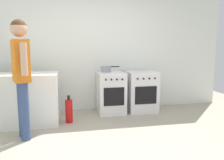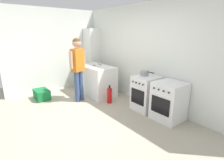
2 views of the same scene
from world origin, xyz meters
name	(u,v)px [view 1 (image 1 of 2)]	position (x,y,z in m)	size (l,w,h in m)	color
ground_plane	(109,146)	(0.00, 0.00, 0.00)	(8.00, 8.00, 0.00)	#ADA38E
back_wall	(92,50)	(0.00, 1.95, 1.30)	(6.00, 0.10, 2.60)	silver
counter_unit	(20,99)	(-1.35, 1.20, 0.45)	(1.30, 0.70, 0.90)	white
oven_left	(111,92)	(0.35, 1.58, 0.43)	(0.54, 0.62, 0.85)	white
oven_right	(141,91)	(1.00, 1.58, 0.43)	(0.61, 0.62, 0.85)	white
pot	(106,69)	(0.25, 1.60, 0.92)	(0.39, 0.21, 0.13)	gray
knife_bread	(16,72)	(-1.44, 1.41, 0.90)	(0.35, 0.12, 0.01)	silver
knife_carving	(22,73)	(-1.30, 1.19, 0.90)	(0.33, 0.06, 0.01)	silver
person	(21,68)	(-1.18, 0.53, 1.05)	(0.31, 0.54, 1.73)	#384C7A
fire_extinguisher	(69,111)	(-0.52, 1.10, 0.22)	(0.13, 0.13, 0.50)	red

